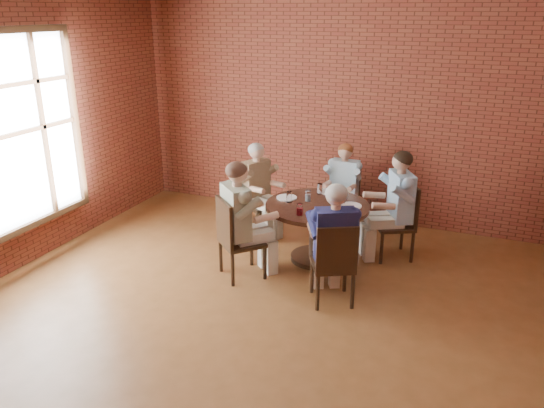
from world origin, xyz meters
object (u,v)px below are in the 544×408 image
at_px(chair_a, 401,218).
at_px(chair_e, 334,262).
at_px(chair_b, 344,197).
at_px(chair_c, 255,199).
at_px(diner_c, 258,190).
at_px(smartphone, 339,213).
at_px(diner_b, 343,189).
at_px(diner_d, 242,221).
at_px(diner_a, 395,206).
at_px(dining_table, 317,221).
at_px(chair_d, 234,236).
at_px(diner_e, 333,244).

bearing_deg(chair_a, chair_e, -44.67).
relative_size(chair_b, chair_c, 0.98).
bearing_deg(diner_c, smartphone, -91.46).
distance_m(chair_a, diner_b, 1.05).
xyz_separation_m(diner_b, diner_d, (-0.73, -1.77, 0.07)).
relative_size(chair_e, smartphone, 6.15).
bearing_deg(smartphone, chair_b, 82.65).
bearing_deg(chair_b, diner_a, -35.54).
bearing_deg(chair_c, chair_e, -107.45).
relative_size(diner_b, chair_c, 1.38).
bearing_deg(diner_a, diner_b, -152.53).
relative_size(dining_table, chair_c, 1.39).
bearing_deg(chair_d, dining_table, -90.00).
bearing_deg(chair_a, dining_table, -90.00).
xyz_separation_m(chair_b, chair_d, (-0.80, -1.91, 0.03)).
bearing_deg(diner_e, chair_c, -70.10).
distance_m(chair_b, diner_d, 2.00).
bearing_deg(chair_e, chair_d, -35.19).
bearing_deg(chair_e, dining_table, -90.00).
distance_m(diner_c, diner_d, 1.27).
distance_m(dining_table, chair_c, 1.21).
height_order(chair_c, diner_d, diner_d).
relative_size(dining_table, chair_d, 1.31).
distance_m(diner_d, chair_e, 1.23).
bearing_deg(dining_table, chair_d, -132.86).
height_order(chair_b, diner_b, diner_b).
bearing_deg(diner_b, chair_e, -74.46).
relative_size(diner_c, chair_d, 1.33).
bearing_deg(chair_a, diner_a, -90.00).
relative_size(diner_b, chair_e, 1.35).
height_order(chair_c, diner_c, diner_c).
height_order(diner_b, diner_c, diner_c).
distance_m(diner_b, smartphone, 1.27).
bearing_deg(chair_d, diner_c, -35.81).
distance_m(dining_table, diner_d, 1.02).
xyz_separation_m(chair_a, diner_a, (-0.08, -0.04, 0.17)).
relative_size(diner_b, smartphone, 8.27).
height_order(dining_table, diner_d, diner_d).
bearing_deg(chair_c, dining_table, -90.00).
bearing_deg(dining_table, chair_b, 87.30).
bearing_deg(chair_d, diner_e, -141.61).
bearing_deg(diner_d, chair_c, -29.64).
xyz_separation_m(chair_b, smartphone, (0.28, -1.31, 0.26)).
relative_size(diner_c, chair_e, 1.38).
relative_size(chair_c, diner_c, 0.71).
xyz_separation_m(chair_a, diner_e, (-0.49, -1.41, 0.15)).
height_order(chair_a, diner_b, diner_b).
bearing_deg(chair_e, smartphone, -104.77).
relative_size(chair_c, diner_e, 0.68).
xyz_separation_m(chair_a, chair_b, (-0.90, 0.60, -0.03)).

